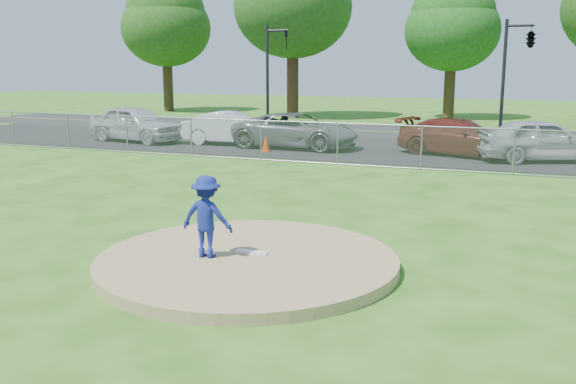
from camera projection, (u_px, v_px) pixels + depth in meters
name	position (u px, v px, depth m)	size (l,w,h in m)	color
ground	(378.00, 177.00, 20.64)	(120.00, 120.00, 0.00)	#265813
pitchers_mound	(247.00, 262.00, 11.48)	(5.40, 5.40, 0.20)	#978153
pitching_rubber	(252.00, 252.00, 11.64)	(0.60, 0.15, 0.04)	white
chain_link_fence	(392.00, 147.00, 22.32)	(40.00, 0.06, 1.50)	gray
parking_lot	(415.00, 152.00, 26.57)	(50.00, 8.00, 0.01)	black
street	(441.00, 134.00, 33.42)	(60.00, 7.00, 0.01)	#242426
tree_far_left	(166.00, 17.00, 48.11)	(6.72, 6.72, 10.74)	#322312
tree_center	(453.00, 19.00, 41.64)	(6.16, 6.16, 9.84)	#342513
traffic_signal_left	(271.00, 68.00, 34.07)	(1.28, 0.20, 5.60)	black
traffic_signal_center	(528.00, 41.00, 29.27)	(1.42, 2.48, 5.60)	black
pitcher	(207.00, 217.00, 11.31)	(0.95, 0.54, 1.47)	navy
traffic_cone	(266.00, 143.00, 26.48)	(0.36, 0.36, 0.69)	#E43C0C
parked_car_silver	(136.00, 124.00, 29.95)	(1.96, 4.87, 1.66)	silver
parked_car_white	(232.00, 128.00, 28.78)	(1.54, 4.43, 1.46)	white
parked_car_gray	(296.00, 130.00, 27.63)	(2.50, 5.42, 1.51)	slate
parked_car_darkred	(460.00, 137.00, 25.37)	(2.02, 4.97, 1.44)	maroon
parked_car_pearl	(542.00, 140.00, 23.80)	(1.90, 4.71, 1.61)	#B6B8BB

